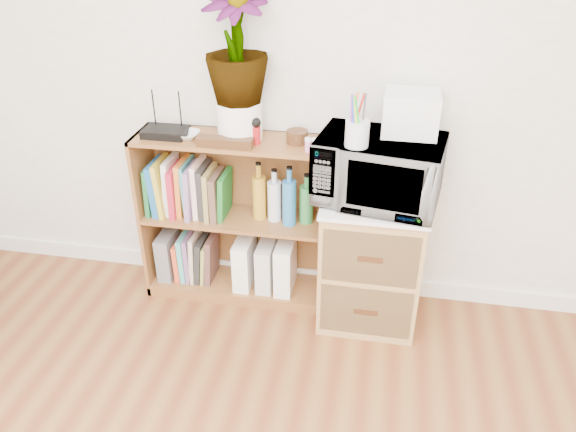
# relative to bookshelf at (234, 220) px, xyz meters

# --- Properties ---
(skirting_board) EXTENTS (4.00, 0.02, 0.10)m
(skirting_board) POSITION_rel_bookshelf_xyz_m (0.35, 0.14, -0.42)
(skirting_board) COLOR white
(skirting_board) RESTS_ON ground
(bookshelf) EXTENTS (1.00, 0.30, 0.95)m
(bookshelf) POSITION_rel_bookshelf_xyz_m (0.00, 0.00, 0.00)
(bookshelf) COLOR brown
(bookshelf) RESTS_ON ground
(wicker_unit) EXTENTS (0.50, 0.45, 0.70)m
(wicker_unit) POSITION_rel_bookshelf_xyz_m (0.75, -0.08, -0.12)
(wicker_unit) COLOR #9E7542
(wicker_unit) RESTS_ON ground
(microwave) EXTENTS (0.63, 0.48, 0.32)m
(microwave) POSITION_rel_bookshelf_xyz_m (0.75, -0.08, 0.41)
(microwave) COLOR silver
(microwave) RESTS_ON wicker_unit
(pen_cup) EXTENTS (0.11, 0.11, 0.12)m
(pen_cup) POSITION_rel_bookshelf_xyz_m (0.64, -0.19, 0.63)
(pen_cup) COLOR silver
(pen_cup) RESTS_ON microwave
(small_appliance) EXTENTS (0.25, 0.21, 0.20)m
(small_appliance) POSITION_rel_bookshelf_xyz_m (0.87, 0.00, 0.67)
(small_appliance) COLOR white
(small_appliance) RESTS_ON microwave
(router) EXTENTS (0.22, 0.15, 0.04)m
(router) POSITION_rel_bookshelf_xyz_m (-0.33, -0.02, 0.49)
(router) COLOR black
(router) RESTS_ON bookshelf
(white_bowl) EXTENTS (0.13, 0.13, 0.03)m
(white_bowl) POSITION_rel_bookshelf_xyz_m (-0.22, -0.03, 0.49)
(white_bowl) COLOR silver
(white_bowl) RESTS_ON bookshelf
(plant_pot) EXTENTS (0.22, 0.22, 0.19)m
(plant_pot) POSITION_rel_bookshelf_xyz_m (0.05, 0.02, 0.57)
(plant_pot) COLOR white
(plant_pot) RESTS_ON bookshelf
(potted_plant) EXTENTS (0.31, 0.31, 0.55)m
(potted_plant) POSITION_rel_bookshelf_xyz_m (0.05, 0.02, 0.94)
(potted_plant) COLOR #3D7C31
(potted_plant) RESTS_ON plant_pot
(trinket_box) EXTENTS (0.28, 0.07, 0.04)m
(trinket_box) POSITION_rel_bookshelf_xyz_m (0.00, -0.10, 0.50)
(trinket_box) COLOR #37210F
(trinket_box) RESTS_ON bookshelf
(kokeshi_doll) EXTENTS (0.04, 0.04, 0.09)m
(kokeshi_doll) POSITION_rel_bookshelf_xyz_m (0.15, -0.04, 0.52)
(kokeshi_doll) COLOR #A61418
(kokeshi_doll) RESTS_ON bookshelf
(wooden_bowl) EXTENTS (0.11, 0.11, 0.06)m
(wooden_bowl) POSITION_rel_bookshelf_xyz_m (0.34, 0.01, 0.51)
(wooden_bowl) COLOR #391C0F
(wooden_bowl) RESTS_ON bookshelf
(paint_jars) EXTENTS (0.11, 0.04, 0.05)m
(paint_jars) POSITION_rel_bookshelf_xyz_m (0.44, -0.09, 0.50)
(paint_jars) COLOR pink
(paint_jars) RESTS_ON bookshelf
(file_box) EXTENTS (0.08, 0.22, 0.27)m
(file_box) POSITION_rel_bookshelf_xyz_m (-0.41, 0.00, -0.27)
(file_box) COLOR slate
(file_box) RESTS_ON bookshelf
(magazine_holder_left) EXTENTS (0.09, 0.23, 0.29)m
(magazine_holder_left) POSITION_rel_bookshelf_xyz_m (0.05, -0.01, -0.26)
(magazine_holder_left) COLOR white
(magazine_holder_left) RESTS_ON bookshelf
(magazine_holder_mid) EXTENTS (0.09, 0.22, 0.27)m
(magazine_holder_mid) POSITION_rel_bookshelf_xyz_m (0.18, -0.01, -0.27)
(magazine_holder_mid) COLOR silver
(magazine_holder_mid) RESTS_ON bookshelf
(magazine_holder_right) EXTENTS (0.09, 0.24, 0.29)m
(magazine_holder_right) POSITION_rel_bookshelf_xyz_m (0.28, -0.01, -0.26)
(magazine_holder_right) COLOR white
(magazine_holder_right) RESTS_ON bookshelf
(cookbooks) EXTENTS (0.44, 0.20, 0.31)m
(cookbooks) POSITION_rel_bookshelf_xyz_m (-0.25, 0.00, 0.17)
(cookbooks) COLOR #1C6B33
(cookbooks) RESTS_ON bookshelf
(liquor_bottles) EXTENTS (0.49, 0.07, 0.32)m
(liquor_bottles) POSITION_rel_bookshelf_xyz_m (0.34, 0.00, 0.17)
(liquor_bottles) COLOR #B68822
(liquor_bottles) RESTS_ON bookshelf
(lower_books) EXTENTS (0.23, 0.19, 0.29)m
(lower_books) POSITION_rel_bookshelf_xyz_m (-0.24, -0.00, -0.27)
(lower_books) COLOR #EC4E29
(lower_books) RESTS_ON bookshelf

